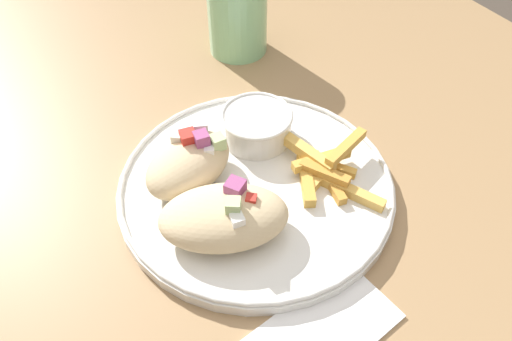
# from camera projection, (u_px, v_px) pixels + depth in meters

# --- Properties ---
(table) EXTENTS (1.15, 1.15, 0.72)m
(table) POSITION_uv_depth(u_px,v_px,m) (225.00, 223.00, 0.64)
(table) COLOR #9E7A51
(table) RESTS_ON ground_plane
(napkin) EXTENTS (0.15, 0.09, 0.00)m
(napkin) POSITION_uv_depth(u_px,v_px,m) (323.00, 330.00, 0.45)
(napkin) COLOR white
(napkin) RESTS_ON table
(plate) EXTENTS (0.31, 0.31, 0.02)m
(plate) POSITION_uv_depth(u_px,v_px,m) (256.00, 185.00, 0.56)
(plate) COLOR white
(plate) RESTS_ON table
(pita_sandwich_near) EXTENTS (0.15, 0.13, 0.06)m
(pita_sandwich_near) POSITION_uv_depth(u_px,v_px,m) (224.00, 217.00, 0.50)
(pita_sandwich_near) COLOR beige
(pita_sandwich_near) RESTS_ON plate
(pita_sandwich_far) EXTENTS (0.13, 0.11, 0.06)m
(pita_sandwich_far) POSITION_uv_depth(u_px,v_px,m) (189.00, 163.00, 0.54)
(pita_sandwich_far) COLOR beige
(pita_sandwich_far) RESTS_ON plate
(fries_pile) EXTENTS (0.11, 0.15, 0.03)m
(fries_pile) POSITION_uv_depth(u_px,v_px,m) (324.00, 169.00, 0.56)
(fries_pile) COLOR gold
(fries_pile) RESTS_ON plate
(sauce_ramekin) EXTENTS (0.09, 0.09, 0.04)m
(sauce_ramekin) POSITION_uv_depth(u_px,v_px,m) (256.00, 124.00, 0.59)
(sauce_ramekin) COLOR white
(sauce_ramekin) RESTS_ON plate
(water_glass) EXTENTS (0.09, 0.09, 0.13)m
(water_glass) POSITION_uv_depth(u_px,v_px,m) (237.00, 14.00, 0.72)
(water_glass) COLOR #8CCC93
(water_glass) RESTS_ON table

